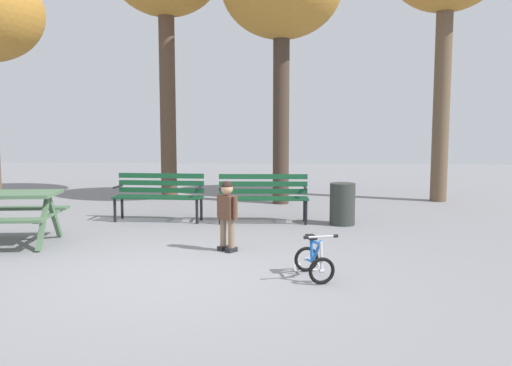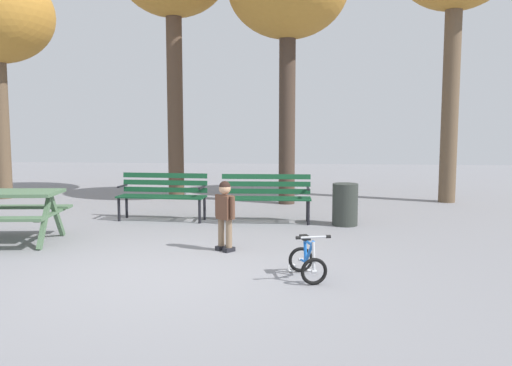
% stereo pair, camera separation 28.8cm
% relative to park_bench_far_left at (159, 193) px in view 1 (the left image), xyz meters
% --- Properties ---
extents(ground, '(36.00, 36.00, 0.00)m').
position_rel_park_bench_far_left_xyz_m(ground, '(0.98, -3.45, -0.51)').
color(ground, gray).
extents(park_bench_far_left, '(1.62, 0.54, 0.85)m').
position_rel_park_bench_far_left_xyz_m(park_bench_far_left, '(0.00, 0.00, 0.00)').
color(park_bench_far_left, '#144728').
rests_on(park_bench_far_left, ground).
extents(park_bench_left, '(1.62, 0.51, 0.85)m').
position_rel_park_bench_far_left_xyz_m(park_bench_left, '(1.89, -0.06, 0.00)').
color(park_bench_left, '#144728').
rests_on(park_bench_left, ground).
extents(child_standing, '(0.30, 0.28, 0.97)m').
position_rel_park_bench_far_left_xyz_m(child_standing, '(1.49, -2.30, 0.05)').
color(child_standing, '#7F664C').
rests_on(child_standing, ground).
extents(kids_bicycle, '(0.49, 0.62, 0.54)m').
position_rel_park_bench_far_left_xyz_m(kids_bicycle, '(2.61, -3.52, -0.31)').
color(kids_bicycle, black).
rests_on(kids_bicycle, ground).
extents(trash_bin, '(0.44, 0.44, 0.73)m').
position_rel_park_bench_far_left_xyz_m(trash_bin, '(3.28, -0.24, -0.15)').
color(trash_bin, '#2D332D').
rests_on(trash_bin, ground).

